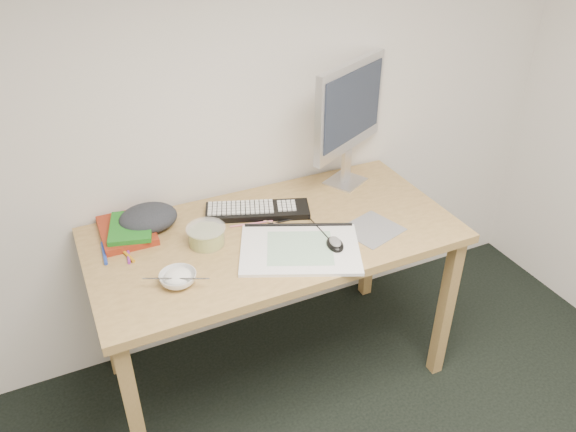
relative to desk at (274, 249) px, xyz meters
name	(u,v)px	position (x,y,z in m)	size (l,w,h in m)	color
desk	(274,249)	(0.00, 0.00, 0.00)	(1.40, 0.70, 0.75)	tan
mousepad	(372,229)	(0.35, -0.15, 0.08)	(0.20, 0.18, 0.00)	gray
sketchpad	(300,249)	(0.04, -0.15, 0.09)	(0.43, 0.31, 0.01)	white
keyboard	(257,211)	(-0.01, 0.15, 0.09)	(0.41, 0.13, 0.02)	black
monitor	(350,110)	(0.45, 0.23, 0.42)	(0.42, 0.24, 0.54)	silver
mouse	(335,242)	(0.16, -0.20, 0.11)	(0.06, 0.10, 0.03)	black
rice_bowl	(178,279)	(-0.42, -0.15, 0.10)	(0.12, 0.12, 0.04)	white
chopsticks	(176,279)	(-0.43, -0.18, 0.12)	(0.02, 0.02, 0.21)	silver
fruit_tub	(206,236)	(-0.26, 0.03, 0.12)	(0.15, 0.15, 0.07)	gold
book_red	(127,230)	(-0.51, 0.23, 0.10)	(0.19, 0.26, 0.03)	maroon
book_green	(131,227)	(-0.50, 0.21, 0.12)	(0.15, 0.21, 0.02)	#1B6E1B
cloth_lump	(148,218)	(-0.42, 0.24, 0.12)	(0.19, 0.16, 0.08)	#23272A
pencil_pink	(252,224)	(-0.06, 0.08, 0.09)	(0.01, 0.01, 0.17)	#DB6D8C
pencil_tan	(271,223)	(0.01, 0.06, 0.09)	(0.01, 0.01, 0.19)	tan
pencil_black	(288,220)	(0.08, 0.05, 0.09)	(0.01, 0.01, 0.18)	black
marker_blue	(104,253)	(-0.61, 0.12, 0.09)	(0.01, 0.01, 0.14)	#203EB0
marker_orange	(125,253)	(-0.54, 0.09, 0.09)	(0.01, 0.01, 0.13)	orange
marker_purple	(128,254)	(-0.54, 0.08, 0.09)	(0.01, 0.01, 0.12)	purple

